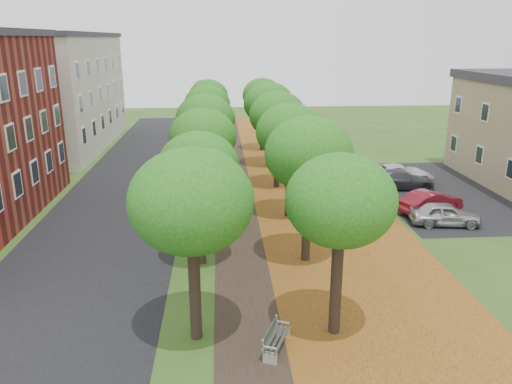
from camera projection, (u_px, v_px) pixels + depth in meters
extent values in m
plane|color=#2D4C19|center=(260.00, 334.00, 17.37)|extent=(120.00, 120.00, 0.00)
cube|color=black|center=(121.00, 203.00, 31.14)|extent=(8.00, 70.00, 0.01)
cube|color=black|center=(241.00, 201.00, 31.66)|extent=(3.20, 70.00, 0.01)
cube|color=#A0691D|center=(319.00, 199.00, 32.01)|extent=(7.50, 70.00, 0.01)
cube|color=black|center=(441.00, 191.00, 33.55)|extent=(9.00, 16.00, 0.01)
cylinder|color=black|center=(195.00, 290.00, 16.68)|extent=(0.40, 0.40, 3.65)
ellipsoid|color=#1A5C13|center=(191.00, 202.00, 15.77)|extent=(3.87, 3.87, 3.29)
cylinder|color=black|center=(201.00, 225.00, 22.39)|extent=(0.40, 0.40, 3.65)
ellipsoid|color=#1A5C13|center=(198.00, 159.00, 21.48)|extent=(3.87, 3.87, 3.29)
cylinder|color=black|center=(204.00, 187.00, 28.11)|extent=(0.40, 0.40, 3.65)
ellipsoid|color=#1A5C13|center=(203.00, 133.00, 27.20)|extent=(3.87, 3.87, 3.29)
cylinder|color=black|center=(207.00, 162.00, 33.83)|extent=(0.40, 0.40, 3.65)
ellipsoid|color=#1A5C13|center=(205.00, 117.00, 32.92)|extent=(3.87, 3.87, 3.29)
cylinder|color=black|center=(208.00, 144.00, 39.54)|extent=(0.40, 0.40, 3.65)
ellipsoid|color=#1A5C13|center=(207.00, 105.00, 38.64)|extent=(3.87, 3.87, 3.29)
cylinder|color=black|center=(209.00, 131.00, 45.26)|extent=(0.40, 0.40, 3.65)
ellipsoid|color=#1A5C13|center=(209.00, 97.00, 44.35)|extent=(3.87, 3.87, 3.29)
cylinder|color=black|center=(336.00, 285.00, 17.01)|extent=(0.40, 0.40, 3.65)
ellipsoid|color=#1A5C13|center=(341.00, 199.00, 16.10)|extent=(3.87, 3.87, 3.29)
cylinder|color=black|center=(306.00, 223.00, 22.73)|extent=(0.40, 0.40, 3.65)
ellipsoid|color=#1A5C13|center=(309.00, 157.00, 21.82)|extent=(3.87, 3.87, 3.29)
cylinder|color=black|center=(289.00, 186.00, 28.44)|extent=(0.40, 0.40, 3.65)
ellipsoid|color=#1A5C13|center=(290.00, 132.00, 27.53)|extent=(3.87, 3.87, 3.29)
cylinder|color=black|center=(277.00, 161.00, 34.16)|extent=(0.40, 0.40, 3.65)
ellipsoid|color=#1A5C13|center=(277.00, 116.00, 33.25)|extent=(3.87, 3.87, 3.29)
cylinder|color=black|center=(268.00, 143.00, 39.88)|extent=(0.40, 0.40, 3.65)
ellipsoid|color=#1A5C13|center=(269.00, 105.00, 38.97)|extent=(3.87, 3.87, 3.29)
cylinder|color=black|center=(262.00, 130.00, 45.60)|extent=(0.40, 0.40, 3.65)
ellipsoid|color=#1A5C13|center=(262.00, 96.00, 44.69)|extent=(3.87, 3.87, 3.29)
cube|color=beige|center=(49.00, 93.00, 46.16)|extent=(10.00, 20.00, 10.00)
cube|color=#2D2D33|center=(42.00, 34.00, 44.62)|extent=(10.30, 20.30, 0.40)
cube|color=#263027|center=(277.00, 339.00, 16.37)|extent=(1.06, 1.73, 0.04)
cube|color=#263027|center=(270.00, 331.00, 16.37)|extent=(0.69, 1.58, 0.24)
cube|color=silver|center=(270.00, 358.00, 15.74)|extent=(0.46, 0.23, 0.42)
cube|color=silver|center=(283.00, 332.00, 17.13)|extent=(0.46, 0.23, 0.42)
cube|color=silver|center=(270.00, 348.00, 15.62)|extent=(0.41, 0.22, 0.04)
cube|color=silver|center=(283.00, 322.00, 17.02)|extent=(0.41, 0.22, 0.04)
imported|color=#ACACB1|center=(445.00, 214.00, 27.35)|extent=(3.93, 2.01, 1.28)
imported|color=maroon|center=(430.00, 202.00, 29.29)|extent=(4.28, 2.88, 1.33)
imported|color=#36363B|center=(401.00, 179.00, 34.03)|extent=(4.54, 1.97, 1.30)
imported|color=silver|center=(399.00, 174.00, 35.37)|extent=(4.84, 2.33, 1.33)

